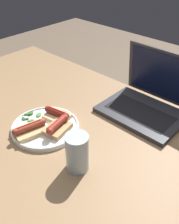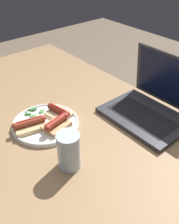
{
  "view_description": "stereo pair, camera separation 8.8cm",
  "coord_description": "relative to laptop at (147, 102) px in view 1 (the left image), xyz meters",
  "views": [
    {
      "loc": [
        0.54,
        -0.42,
        1.32
      ],
      "look_at": [
        0.05,
        0.1,
        0.81
      ],
      "focal_mm": 40.0,
      "sensor_mm": 36.0,
      "label": 1
    },
    {
      "loc": [
        0.6,
        -0.36,
        1.32
      ],
      "look_at": [
        0.05,
        0.1,
        0.81
      ],
      "focal_mm": 40.0,
      "sensor_mm": 36.0,
      "label": 2
    }
  ],
  "objects": [
    {
      "name": "desk",
      "position": [
        -0.15,
        -0.32,
        -0.11
      ],
      "size": [
        1.48,
        0.88,
        0.75
      ],
      "color": "#93704C",
      "rests_on": "ground_plane"
    },
    {
      "name": "laptop",
      "position": [
        0.0,
        0.0,
        0.0
      ],
      "size": [
        0.31,
        0.25,
        0.23
      ],
      "color": "#2D2D33",
      "rests_on": "desk"
    },
    {
      "name": "plate",
      "position": [
        -0.2,
        -0.34,
        -0.03
      ],
      "size": [
        0.24,
        0.24,
        0.02
      ],
      "color": "white",
      "rests_on": "desk"
    },
    {
      "name": "sausage_toast_left",
      "position": [
        -0.22,
        -0.4,
        -0.02
      ],
      "size": [
        0.1,
        0.12,
        0.04
      ],
      "rotation": [
        0.0,
        0.0,
        1.34
      ],
      "color": "tan",
      "rests_on": "plate"
    },
    {
      "name": "sausage_toast_middle",
      "position": [
        -0.15,
        -0.33,
        -0.01
      ],
      "size": [
        0.09,
        0.11,
        0.05
      ],
      "rotation": [
        0.0,
        0.0,
        4.92
      ],
      "color": "tan",
      "rests_on": "plate"
    },
    {
      "name": "sausage_toast_right",
      "position": [
        -0.21,
        -0.28,
        -0.02
      ],
      "size": [
        0.11,
        0.09,
        0.04
      ],
      "rotation": [
        0.0,
        0.0,
        3.34
      ],
      "color": "#D6B784",
      "rests_on": "plate"
    },
    {
      "name": "salad_pile",
      "position": [
        -0.29,
        -0.34,
        -0.03
      ],
      "size": [
        0.08,
        0.08,
        0.01
      ],
      "color": "#2D662D",
      "rests_on": "plate"
    },
    {
      "name": "drinking_glass",
      "position": [
        0.01,
        -0.39,
        0.02
      ],
      "size": [
        0.07,
        0.07,
        0.12
      ],
      "color": "silver",
      "rests_on": "desk"
    }
  ]
}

